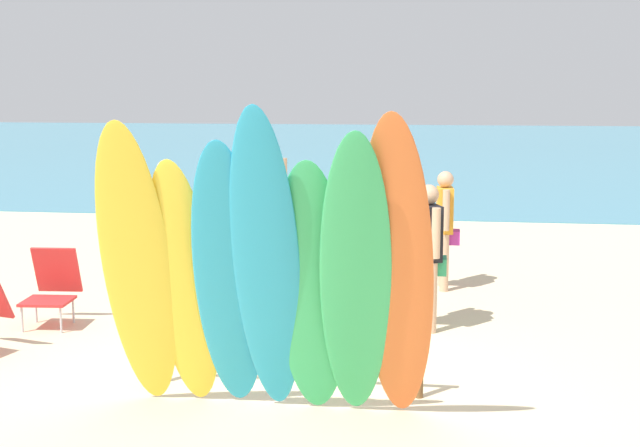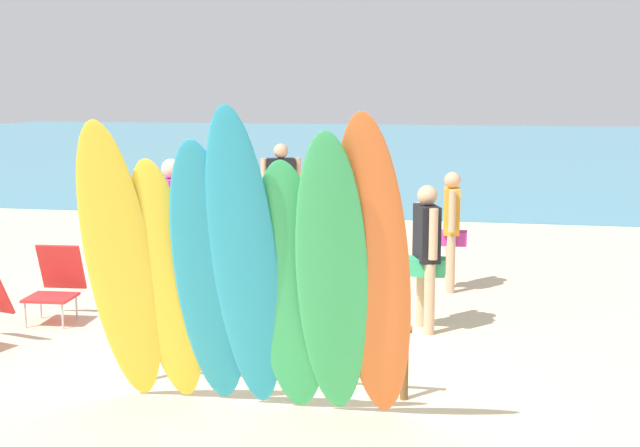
{
  "view_description": "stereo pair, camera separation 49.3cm",
  "coord_description": "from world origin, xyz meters",
  "px_view_note": "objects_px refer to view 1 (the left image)",
  "views": [
    {
      "loc": [
        1.26,
        -6.87,
        2.59
      ],
      "look_at": [
        0.0,
        2.29,
        1.09
      ],
      "focal_mm": 47.84,
      "sensor_mm": 36.0,
      "label": 1
    },
    {
      "loc": [
        1.75,
        -6.79,
        2.59
      ],
      "look_at": [
        0.0,
        2.29,
        1.09
      ],
      "focal_mm": 47.84,
      "sensor_mm": 36.0,
      "label": 2
    }
  ],
  "objects_px": {
    "surfboard_teal_2": "(229,281)",
    "surfboard_orange_6": "(397,276)",
    "beachgoer_near_rack": "(444,221)",
    "surfboard_teal_3": "(267,269)",
    "surfboard_yellow_1": "(185,287)",
    "beachgoer_strolling": "(428,246)",
    "surfboard_green_5": "(356,283)",
    "beach_chair_red": "(53,285)",
    "surfboard_yellow_0": "(138,271)",
    "beachgoer_by_water": "(267,189)",
    "surfboard_rack": "(283,336)",
    "surfboard_green_4": "(312,293)",
    "beachgoer_midbeach": "(168,221)"
  },
  "relations": [
    {
      "from": "surfboard_teal_2",
      "to": "surfboard_orange_6",
      "type": "bearing_deg",
      "value": -8.35
    },
    {
      "from": "beachgoer_near_rack",
      "to": "surfboard_teal_3",
      "type": "bearing_deg",
      "value": -19.09
    },
    {
      "from": "surfboard_yellow_1",
      "to": "surfboard_teal_3",
      "type": "distance_m",
      "value": 0.73
    },
    {
      "from": "beachgoer_strolling",
      "to": "surfboard_green_5",
      "type": "bearing_deg",
      "value": 150.87
    },
    {
      "from": "surfboard_teal_2",
      "to": "beach_chair_red",
      "type": "bearing_deg",
      "value": 131.76
    },
    {
      "from": "surfboard_yellow_0",
      "to": "beachgoer_strolling",
      "type": "xyz_separation_m",
      "value": [
        2.18,
        2.81,
        -0.28
      ]
    },
    {
      "from": "beachgoer_by_water",
      "to": "surfboard_rack",
      "type": "bearing_deg",
      "value": 81.57
    },
    {
      "from": "surfboard_rack",
      "to": "beachgoer_strolling",
      "type": "relative_size",
      "value": 1.56
    },
    {
      "from": "surfboard_green_4",
      "to": "beachgoer_near_rack",
      "type": "xyz_separation_m",
      "value": [
        1.02,
        4.65,
        -0.17
      ]
    },
    {
      "from": "surfboard_rack",
      "to": "surfboard_green_4",
      "type": "height_order",
      "value": "surfboard_green_4"
    },
    {
      "from": "surfboard_yellow_1",
      "to": "beachgoer_near_rack",
      "type": "distance_m",
      "value": 5.03
    },
    {
      "from": "beachgoer_midbeach",
      "to": "beach_chair_red",
      "type": "height_order",
      "value": "beachgoer_midbeach"
    },
    {
      "from": "surfboard_rack",
      "to": "beachgoer_by_water",
      "type": "height_order",
      "value": "beachgoer_by_water"
    },
    {
      "from": "surfboard_green_5",
      "to": "beachgoer_by_water",
      "type": "distance_m",
      "value": 7.32
    },
    {
      "from": "beachgoer_by_water",
      "to": "beachgoer_near_rack",
      "type": "bearing_deg",
      "value": 119.9
    },
    {
      "from": "surfboard_teal_2",
      "to": "surfboard_yellow_0",
      "type": "bearing_deg",
      "value": 175.54
    },
    {
      "from": "beachgoer_by_water",
      "to": "surfboard_teal_2",
      "type": "bearing_deg",
      "value": 78.03
    },
    {
      "from": "surfboard_yellow_1",
      "to": "beachgoer_strolling",
      "type": "xyz_separation_m",
      "value": [
        1.84,
        2.72,
        -0.14
      ]
    },
    {
      "from": "beachgoer_by_water",
      "to": "surfboard_teal_3",
      "type": "bearing_deg",
      "value": 80.4
    },
    {
      "from": "surfboard_rack",
      "to": "surfboard_teal_3",
      "type": "distance_m",
      "value": 1.09
    },
    {
      "from": "beachgoer_near_rack",
      "to": "surfboard_green_5",
      "type": "bearing_deg",
      "value": -11.38
    },
    {
      "from": "surfboard_green_4",
      "to": "beachgoer_near_rack",
      "type": "bearing_deg",
      "value": 75.73
    },
    {
      "from": "surfboard_rack",
      "to": "surfboard_green_5",
      "type": "height_order",
      "value": "surfboard_green_5"
    },
    {
      "from": "beach_chair_red",
      "to": "surfboard_teal_3",
      "type": "bearing_deg",
      "value": -45.12
    },
    {
      "from": "surfboard_rack",
      "to": "beachgoer_midbeach",
      "type": "distance_m",
      "value": 3.37
    },
    {
      "from": "surfboard_rack",
      "to": "surfboard_yellow_0",
      "type": "relative_size",
      "value": 0.97
    },
    {
      "from": "surfboard_teal_3",
      "to": "beachgoer_strolling",
      "type": "bearing_deg",
      "value": 66.66
    },
    {
      "from": "surfboard_rack",
      "to": "surfboard_teal_3",
      "type": "height_order",
      "value": "surfboard_teal_3"
    },
    {
      "from": "surfboard_green_4",
      "to": "beachgoer_strolling",
      "type": "bearing_deg",
      "value": 71.42
    },
    {
      "from": "surfboard_yellow_0",
      "to": "surfboard_green_5",
      "type": "bearing_deg",
      "value": -6.59
    },
    {
      "from": "surfboard_rack",
      "to": "surfboard_orange_6",
      "type": "height_order",
      "value": "surfboard_orange_6"
    },
    {
      "from": "beachgoer_strolling",
      "to": "surfboard_rack",
      "type": "bearing_deg",
      "value": 130.83
    },
    {
      "from": "surfboard_teal_2",
      "to": "beachgoer_near_rack",
      "type": "relative_size",
      "value": 1.58
    },
    {
      "from": "surfboard_yellow_1",
      "to": "beach_chair_red",
      "type": "distance_m",
      "value": 3.29
    },
    {
      "from": "beachgoer_midbeach",
      "to": "beach_chair_red",
      "type": "xyz_separation_m",
      "value": [
        -0.99,
        -1.03,
        -0.56
      ]
    },
    {
      "from": "surfboard_orange_6",
      "to": "beachgoer_midbeach",
      "type": "bearing_deg",
      "value": 132.7
    },
    {
      "from": "surfboard_rack",
      "to": "beachgoer_strolling",
      "type": "xyz_separation_m",
      "value": [
        1.18,
        2.08,
        0.41
      ]
    },
    {
      "from": "beachgoer_strolling",
      "to": "beach_chair_red",
      "type": "height_order",
      "value": "beachgoer_strolling"
    },
    {
      "from": "surfboard_green_5",
      "to": "beachgoer_midbeach",
      "type": "bearing_deg",
      "value": 121.55
    },
    {
      "from": "beachgoer_near_rack",
      "to": "beachgoer_midbeach",
      "type": "distance_m",
      "value": 3.48
    },
    {
      "from": "surfboard_rack",
      "to": "beachgoer_by_water",
      "type": "xyz_separation_m",
      "value": [
        -1.38,
        6.2,
        0.48
      ]
    },
    {
      "from": "beachgoer_midbeach",
      "to": "surfboard_green_4",
      "type": "bearing_deg",
      "value": -6.66
    },
    {
      "from": "surfboard_green_4",
      "to": "beachgoer_midbeach",
      "type": "relative_size",
      "value": 1.27
    },
    {
      "from": "surfboard_yellow_0",
      "to": "surfboard_teal_3",
      "type": "relative_size",
      "value": 0.94
    },
    {
      "from": "beachgoer_midbeach",
      "to": "surfboard_green_5",
      "type": "bearing_deg",
      "value": -3.84
    },
    {
      "from": "surfboard_yellow_0",
      "to": "surfboard_green_4",
      "type": "relative_size",
      "value": 1.13
    },
    {
      "from": "surfboard_yellow_1",
      "to": "beachgoer_by_water",
      "type": "height_order",
      "value": "surfboard_yellow_1"
    },
    {
      "from": "surfboard_green_5",
      "to": "beachgoer_by_water",
      "type": "xyz_separation_m",
      "value": [
        -2.07,
        7.02,
        -0.19
      ]
    },
    {
      "from": "surfboard_teal_3",
      "to": "beach_chair_red",
      "type": "relative_size",
      "value": 3.17
    },
    {
      "from": "beachgoer_near_rack",
      "to": "beachgoer_midbeach",
      "type": "height_order",
      "value": "beachgoer_midbeach"
    }
  ]
}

